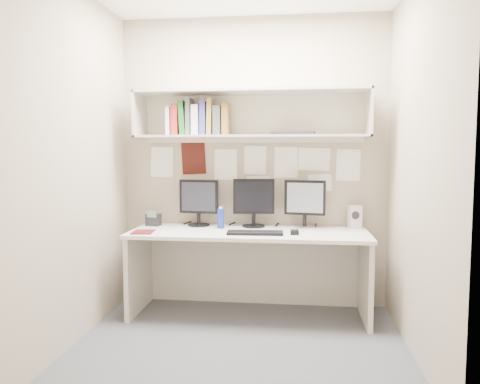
# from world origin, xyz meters

# --- Properties ---
(floor) EXTENTS (2.40, 2.00, 0.01)m
(floor) POSITION_xyz_m (0.00, 0.00, 0.00)
(floor) COLOR #46464B
(floor) RESTS_ON ground
(wall_back) EXTENTS (2.40, 0.02, 2.60)m
(wall_back) POSITION_xyz_m (0.00, 1.00, 1.30)
(wall_back) COLOR tan
(wall_back) RESTS_ON ground
(wall_front) EXTENTS (2.40, 0.02, 2.60)m
(wall_front) POSITION_xyz_m (0.00, -1.00, 1.30)
(wall_front) COLOR tan
(wall_front) RESTS_ON ground
(wall_left) EXTENTS (0.02, 2.00, 2.60)m
(wall_left) POSITION_xyz_m (-1.20, 0.00, 1.30)
(wall_left) COLOR tan
(wall_left) RESTS_ON ground
(wall_right) EXTENTS (0.02, 2.00, 2.60)m
(wall_right) POSITION_xyz_m (1.20, 0.00, 1.30)
(wall_right) COLOR tan
(wall_right) RESTS_ON ground
(desk) EXTENTS (2.00, 0.70, 0.73)m
(desk) POSITION_xyz_m (0.00, 0.65, 0.37)
(desk) COLOR silver
(desk) RESTS_ON floor
(overhead_hutch) EXTENTS (2.00, 0.38, 0.40)m
(overhead_hutch) POSITION_xyz_m (0.00, 0.86, 1.72)
(overhead_hutch) COLOR beige
(overhead_hutch) RESTS_ON wall_back
(pinned_papers) EXTENTS (1.92, 0.01, 0.48)m
(pinned_papers) POSITION_xyz_m (0.00, 0.99, 1.25)
(pinned_papers) COLOR white
(pinned_papers) RESTS_ON wall_back
(monitor_left) EXTENTS (0.36, 0.20, 0.42)m
(monitor_left) POSITION_xyz_m (-0.48, 0.87, 0.96)
(monitor_left) COLOR black
(monitor_left) RESTS_ON desk
(monitor_center) EXTENTS (0.37, 0.20, 0.43)m
(monitor_center) POSITION_xyz_m (0.02, 0.87, 0.97)
(monitor_center) COLOR black
(monitor_center) RESTS_ON desk
(monitor_right) EXTENTS (0.36, 0.20, 0.42)m
(monitor_right) POSITION_xyz_m (0.47, 0.87, 0.96)
(monitor_right) COLOR #A5A5AA
(monitor_right) RESTS_ON desk
(keyboard) EXTENTS (0.46, 0.18, 0.02)m
(keyboard) POSITION_xyz_m (0.07, 0.49, 0.74)
(keyboard) COLOR black
(keyboard) RESTS_ON desk
(mouse) EXTENTS (0.07, 0.11, 0.03)m
(mouse) POSITION_xyz_m (0.38, 0.53, 0.75)
(mouse) COLOR black
(mouse) RESTS_ON desk
(speaker) EXTENTS (0.12, 0.12, 0.20)m
(speaker) POSITION_xyz_m (0.90, 0.90, 0.83)
(speaker) COLOR #B9B8B4
(speaker) RESTS_ON desk
(blue_bottle) EXTENTS (0.06, 0.06, 0.19)m
(blue_bottle) POSITION_xyz_m (-0.26, 0.75, 0.82)
(blue_bottle) COLOR navy
(blue_bottle) RESTS_ON desk
(maroon_notebook) EXTENTS (0.19, 0.22, 0.01)m
(maroon_notebook) POSITION_xyz_m (-0.86, 0.46, 0.74)
(maroon_notebook) COLOR #5B0F16
(maroon_notebook) RESTS_ON desk
(desk_phone) EXTENTS (0.13, 0.12, 0.14)m
(desk_phone) POSITION_xyz_m (-0.89, 0.82, 0.79)
(desk_phone) COLOR black
(desk_phone) RESTS_ON desk
(book_stack) EXTENTS (0.54, 0.20, 0.32)m
(book_stack) POSITION_xyz_m (-0.46, 0.81, 1.68)
(book_stack) COLOR white
(book_stack) RESTS_ON overhead_hutch
(hutch_tray) EXTENTS (0.38, 0.18, 0.03)m
(hutch_tray) POSITION_xyz_m (0.36, 0.79, 1.55)
(hutch_tray) COLOR black
(hutch_tray) RESTS_ON overhead_hutch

